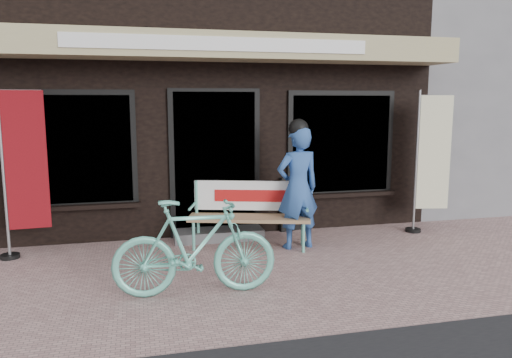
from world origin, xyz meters
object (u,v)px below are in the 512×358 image
object	(u,v)px
menu_stand	(292,203)
bench	(250,209)
bicycle	(195,247)
nobori_cream	(431,160)
person	(298,185)
nobori_red	(23,170)

from	to	relation	value
menu_stand	bench	bearing A→B (deg)	-156.41
bicycle	nobori_cream	world-z (taller)	nobori_cream
bench	bicycle	xyz separation A→B (m)	(-0.95, -1.61, -0.02)
person	bicycle	distance (m)	2.12
bench	nobori_red	bearing A→B (deg)	-167.01
bench	nobori_cream	distance (m)	2.92
person	menu_stand	xyz separation A→B (m)	(0.21, 0.90, -0.44)
person	nobori_cream	distance (m)	2.27
bench	bicycle	size ratio (longest dim) A/B	1.01
person	menu_stand	bearing A→B (deg)	69.03
bench	nobori_cream	size ratio (longest dim) A/B	0.79
menu_stand	nobori_red	bearing A→B (deg)	172.29
nobori_red	nobori_cream	size ratio (longest dim) A/B	1.02
bench	person	size ratio (longest dim) A/B	0.97
bench	menu_stand	size ratio (longest dim) A/B	2.03
bench	person	world-z (taller)	person
person	bicycle	bearing A→B (deg)	-146.72
bench	person	xyz separation A→B (m)	(0.62, -0.23, 0.34)
nobori_red	nobori_cream	distance (m)	5.79
bench	nobori_red	world-z (taller)	nobori_red
menu_stand	bicycle	bearing A→B (deg)	-143.04
bicycle	nobori_cream	bearing A→B (deg)	-63.14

